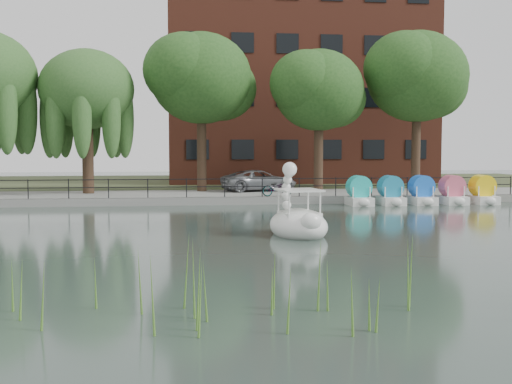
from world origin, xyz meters
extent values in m
plane|color=#3D4F48|center=(0.00, 0.00, 0.00)|extent=(120.00, 120.00, 0.00)
cube|color=gray|center=(0.00, 16.00, 0.20)|extent=(40.00, 6.00, 0.40)
cube|color=gray|center=(0.00, 13.05, 0.20)|extent=(40.00, 0.25, 0.40)
cube|color=#47512D|center=(0.00, 30.00, 0.18)|extent=(60.00, 22.00, 0.36)
cylinder|color=black|center=(0.00, 13.25, 1.35)|extent=(32.00, 0.04, 0.04)
cylinder|color=black|center=(0.00, 13.25, 0.95)|extent=(32.00, 0.04, 0.04)
cylinder|color=black|center=(0.00, 13.25, 0.90)|extent=(0.05, 0.05, 1.00)
cube|color=#4C1E16|center=(7.00, 30.00, 9.36)|extent=(20.00, 10.00, 18.00)
cylinder|color=#473323|center=(-7.50, 17.00, 2.30)|extent=(0.60, 0.60, 3.80)
ellipsoid|color=#436D32|center=(-7.50, 17.00, 6.29)|extent=(5.32, 5.32, 4.52)
cylinder|color=#473323|center=(-1.00, 18.00, 2.65)|extent=(0.60, 0.60, 4.50)
ellipsoid|color=#386426|center=(-1.00, 18.00, 7.10)|extent=(6.00, 6.00, 5.10)
cylinder|color=#473323|center=(6.00, 17.50, 2.42)|extent=(0.60, 0.60, 4.05)
ellipsoid|color=#386426|center=(6.00, 17.50, 6.43)|extent=(5.40, 5.40, 4.59)
cylinder|color=#473323|center=(12.50, 18.50, 2.76)|extent=(0.60, 0.60, 4.72)
ellipsoid|color=#386426|center=(12.50, 18.50, 7.44)|extent=(6.30, 6.30, 5.36)
imported|color=gray|center=(2.43, 17.65, 1.12)|extent=(3.64, 5.63, 1.44)
imported|color=gray|center=(2.85, 13.55, 0.90)|extent=(1.00, 1.81, 1.00)
ellipsoid|color=white|center=(1.60, 1.11, 0.33)|extent=(2.24, 3.17, 0.65)
cube|color=white|center=(1.61, 1.00, 0.65)|extent=(1.37, 1.46, 0.33)
cube|color=white|center=(1.61, 1.06, 1.56)|extent=(1.55, 1.64, 0.07)
ellipsoid|color=white|center=(1.77, -0.13, 0.60)|extent=(0.75, 0.62, 0.61)
sphere|color=white|center=(1.47, 2.08, 2.23)|extent=(0.52, 0.52, 0.52)
cone|color=black|center=(1.42, 2.43, 2.20)|extent=(0.25, 0.31, 0.22)
cylinder|color=yellow|center=(1.44, 2.28, 2.21)|extent=(0.30, 0.15, 0.28)
cube|color=white|center=(6.92, 11.92, 0.22)|extent=(1.15, 1.70, 0.44)
cylinder|color=#1FC1BC|center=(6.92, 12.02, 0.95)|extent=(0.90, 1.20, 0.90)
cube|color=white|center=(8.62, 11.92, 0.22)|extent=(1.15, 1.70, 0.44)
cylinder|color=teal|center=(8.62, 12.02, 0.95)|extent=(0.90, 1.20, 0.90)
cube|color=white|center=(10.32, 11.92, 0.22)|extent=(1.15, 1.70, 0.44)
cylinder|color=blue|center=(10.32, 12.02, 0.95)|extent=(0.90, 1.20, 0.90)
cube|color=white|center=(12.02, 11.92, 0.22)|extent=(1.15, 1.70, 0.44)
cylinder|color=#DC5C78|center=(12.02, 12.02, 0.95)|extent=(0.90, 1.20, 0.90)
cube|color=white|center=(13.72, 11.92, 0.22)|extent=(1.15, 1.70, 0.44)
cylinder|color=yellow|center=(13.72, 12.02, 0.95)|extent=(0.90, 1.20, 0.90)
camera|label=1|loc=(-2.58, -20.38, 3.02)|focal=45.00mm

